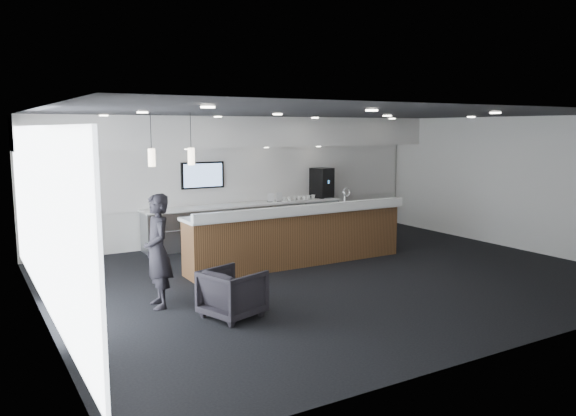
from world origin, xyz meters
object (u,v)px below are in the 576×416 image
service_counter (298,236)px  armchair (233,293)px  coffee_machine (322,183)px  lounge_guest (158,251)px

service_counter → armchair: 3.37m
service_counter → coffee_machine: 3.52m
service_counter → armchair: size_ratio=6.04×
coffee_machine → service_counter: bearing=-142.5°
coffee_machine → lounge_guest: bearing=-156.3°
lounge_guest → armchair: bearing=40.8°
coffee_machine → armchair: (-4.80, -4.81, -0.97)m
coffee_machine → armchair: bearing=-145.5°
armchair → lounge_guest: size_ratio=0.45×
coffee_machine → armchair: coffee_machine is taller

